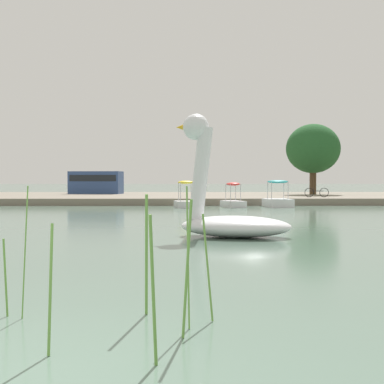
% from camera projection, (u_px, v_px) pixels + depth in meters
% --- Properties ---
extents(shore_bank_far, '(147.42, 18.44, 0.46)m').
position_uv_depth(shore_bank_far, '(165.00, 197.00, 42.24)').
color(shore_bank_far, slate).
rests_on(shore_bank_far, ground_plane).
extents(swan_boat, '(3.55, 2.42, 3.60)m').
position_uv_depth(swan_boat, '(227.00, 208.00, 14.88)').
color(swan_boat, white).
rests_on(swan_boat, ground_plane).
extents(pedal_boat_yellow, '(1.54, 2.08, 1.62)m').
position_uv_depth(pedal_boat_yellow, '(186.00, 201.00, 31.23)').
color(pedal_boat_yellow, white).
rests_on(pedal_boat_yellow, ground_plane).
extents(pedal_boat_red, '(1.52, 2.20, 1.52)m').
position_uv_depth(pedal_boat_red, '(233.00, 200.00, 31.42)').
color(pedal_boat_red, white).
rests_on(pedal_boat_red, ground_plane).
extents(pedal_boat_teal, '(1.68, 2.40, 1.66)m').
position_uv_depth(pedal_boat_teal, '(278.00, 200.00, 31.61)').
color(pedal_boat_teal, white).
rests_on(pedal_boat_teal, ground_plane).
extents(tree_broadleaf_left, '(4.87, 4.59, 5.92)m').
position_uv_depth(tree_broadleaf_left, '(313.00, 149.00, 42.94)').
color(tree_broadleaf_left, '#4C3823').
rests_on(tree_broadleaf_left, shore_bank_far).
extents(bicycle_parked, '(1.71, 0.08, 0.67)m').
position_uv_depth(bicycle_parked, '(317.00, 192.00, 35.83)').
color(bicycle_parked, black).
rests_on(bicycle_parked, shore_bank_far).
extents(parked_van, '(4.73, 2.52, 1.97)m').
position_uv_depth(parked_van, '(96.00, 182.00, 45.05)').
color(parked_van, navy).
rests_on(parked_van, shore_bank_far).
extents(reed_clump_foreground, '(3.70, 1.84, 1.59)m').
position_uv_depth(reed_clump_foreground, '(61.00, 272.00, 5.37)').
color(reed_clump_foreground, '#669942').
rests_on(reed_clump_foreground, ground_plane).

